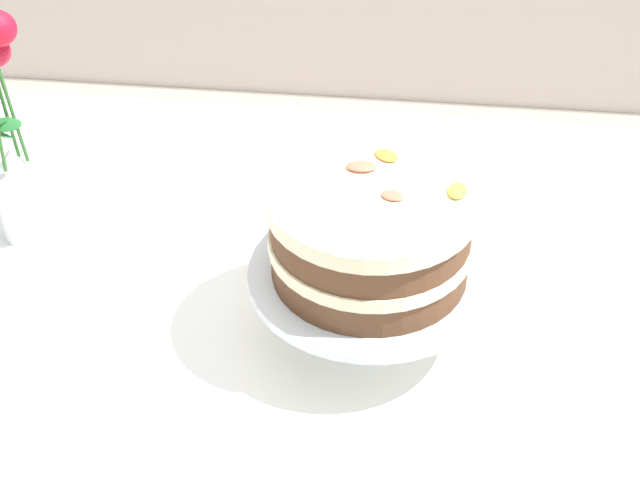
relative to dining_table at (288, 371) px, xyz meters
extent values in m
cube|color=white|center=(0.00, 0.03, 0.08)|extent=(1.40, 1.00, 0.03)
cylinder|color=brown|center=(-0.60, 0.43, -0.29)|extent=(0.06, 0.06, 0.71)
cube|color=white|center=(0.10, -0.01, 0.09)|extent=(0.37, 0.37, 0.00)
cylinder|color=silver|center=(0.10, -0.01, 0.10)|extent=(0.11, 0.11, 0.01)
cylinder|color=silver|center=(0.10, -0.01, 0.14)|extent=(0.03, 0.03, 0.07)
cylinder|color=silver|center=(0.10, -0.01, 0.19)|extent=(0.29, 0.29, 0.01)
cylinder|color=brown|center=(0.10, -0.01, 0.21)|extent=(0.23, 0.23, 0.04)
cylinder|color=beige|center=(0.10, -0.01, 0.24)|extent=(0.24, 0.24, 0.02)
cylinder|color=brown|center=(0.10, -0.01, 0.27)|extent=(0.23, 0.23, 0.04)
cylinder|color=beige|center=(0.10, -0.01, 0.30)|extent=(0.24, 0.24, 0.02)
ellipsoid|color=yellow|center=(0.20, 0.00, 0.31)|extent=(0.03, 0.04, 0.01)
ellipsoid|color=#E56B51|center=(0.13, -0.02, 0.31)|extent=(0.03, 0.03, 0.00)
ellipsoid|color=#E56B51|center=(0.09, 0.03, 0.31)|extent=(0.04, 0.03, 0.01)
ellipsoid|color=orange|center=(0.11, 0.06, 0.31)|extent=(0.04, 0.04, 0.00)
cylinder|color=silver|center=(-0.39, 0.14, 0.13)|extent=(0.07, 0.07, 0.08)
cone|color=silver|center=(-0.39, 0.14, 0.20)|extent=(0.09, 0.09, 0.06)
cylinder|color=#2D6028|center=(-0.38, 0.14, 0.31)|extent=(0.02, 0.01, 0.19)
ellipsoid|color=#236B2D|center=(-0.38, 0.13, 0.27)|extent=(0.05, 0.03, 0.02)
cylinder|color=#2D6028|center=(-0.39, 0.15, 0.29)|extent=(0.01, 0.02, 0.16)
ellipsoid|color=yellow|center=(-0.05, 0.24, 0.09)|extent=(0.04, 0.04, 0.00)
camera|label=1|loc=(0.14, -0.88, 0.92)|focal=53.58mm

